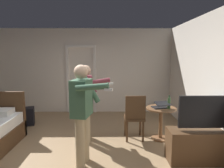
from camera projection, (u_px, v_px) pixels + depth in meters
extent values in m
plane|color=#997A56|center=(63.00, 158.00, 3.47)|extent=(6.44, 6.44, 0.00)
cube|color=silver|center=(84.00, 71.00, 6.23)|extent=(5.73, 0.12, 2.64)
cube|color=white|center=(68.00, 81.00, 6.19)|extent=(0.08, 0.08, 2.05)
cube|color=white|center=(95.00, 80.00, 6.20)|extent=(0.08, 0.08, 2.05)
cube|color=white|center=(81.00, 46.00, 6.04)|extent=(0.93, 0.08, 0.08)
cube|color=#4C331E|center=(204.00, 146.00, 3.35)|extent=(1.23, 0.40, 0.56)
cube|color=black|center=(207.00, 112.00, 3.24)|extent=(0.94, 0.05, 0.54)
cube|color=#3788C8|center=(206.00, 111.00, 3.27)|extent=(0.88, 0.01, 0.48)
cylinder|color=brown|center=(161.00, 124.00, 4.24)|extent=(0.08, 0.08, 0.67)
cylinder|color=brown|center=(160.00, 138.00, 4.29)|extent=(0.38, 0.38, 0.03)
cylinder|color=brown|center=(161.00, 108.00, 4.19)|extent=(0.64, 0.64, 0.03)
cube|color=black|center=(160.00, 107.00, 4.19)|extent=(0.36, 0.29, 0.02)
cube|color=black|center=(163.00, 103.00, 4.06)|extent=(0.36, 0.27, 0.06)
cube|color=navy|center=(163.00, 103.00, 4.06)|extent=(0.32, 0.23, 0.05)
cylinder|color=#39572D|center=(169.00, 103.00, 4.10)|extent=(0.06, 0.06, 0.23)
cylinder|color=#39572D|center=(169.00, 97.00, 4.08)|extent=(0.03, 0.03, 0.06)
cylinder|color=#4C331E|center=(140.00, 126.00, 4.45)|extent=(0.04, 0.04, 0.45)
cylinder|color=#4C331E|center=(125.00, 126.00, 4.44)|extent=(0.04, 0.04, 0.45)
cylinder|color=#4C331E|center=(143.00, 131.00, 4.12)|extent=(0.04, 0.04, 0.45)
cylinder|color=#4C331E|center=(127.00, 132.00, 4.10)|extent=(0.04, 0.04, 0.45)
cube|color=#4C331E|center=(134.00, 118.00, 4.24)|extent=(0.43, 0.43, 0.04)
cube|color=#4C331E|center=(135.00, 108.00, 4.03)|extent=(0.42, 0.06, 0.50)
cylinder|color=tan|center=(85.00, 137.00, 3.36)|extent=(0.15, 0.15, 0.84)
cylinder|color=tan|center=(80.00, 143.00, 3.14)|extent=(0.15, 0.15, 0.84)
cube|color=#3F664C|center=(82.00, 98.00, 3.15)|extent=(0.34, 0.44, 0.59)
sphere|color=#D8AD8C|center=(81.00, 72.00, 3.09)|extent=(0.23, 0.23, 0.23)
cylinder|color=#3F664C|center=(91.00, 89.00, 3.33)|extent=(0.34, 0.16, 0.48)
cylinder|color=#3F664C|center=(92.00, 87.00, 2.85)|extent=(0.51, 0.19, 0.14)
cube|color=white|center=(108.00, 90.00, 2.78)|extent=(0.12, 0.06, 0.04)
cylinder|color=tan|center=(86.00, 120.00, 4.31)|extent=(0.15, 0.15, 0.81)
cylinder|color=tan|center=(87.00, 124.00, 4.05)|extent=(0.15, 0.15, 0.81)
cube|color=brown|center=(86.00, 90.00, 4.08)|extent=(0.32, 0.51, 0.57)
sphere|color=#D8AD8C|center=(86.00, 70.00, 4.02)|extent=(0.22, 0.22, 0.22)
cylinder|color=brown|center=(90.00, 83.00, 4.34)|extent=(0.33, 0.13, 0.47)
cylinder|color=brown|center=(98.00, 82.00, 3.83)|extent=(0.48, 0.16, 0.16)
cube|color=white|center=(110.00, 83.00, 3.84)|extent=(0.12, 0.05, 0.04)
cube|color=black|center=(23.00, 117.00, 5.10)|extent=(0.62, 0.43, 0.46)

